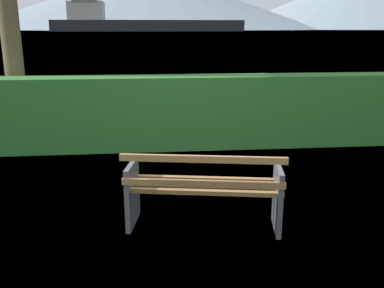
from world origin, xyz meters
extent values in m
plane|color=#567A38|center=(0.00, 0.00, 0.00)|extent=(1400.00, 1400.00, 0.00)
plane|color=#7A99A8|center=(0.00, 307.18, 0.00)|extent=(620.00, 620.00, 0.00)
cube|color=olive|center=(-0.03, -0.19, 0.45)|extent=(1.59, 0.35, 0.04)
cube|color=olive|center=(0.00, 0.00, 0.45)|extent=(1.59, 0.35, 0.04)
cube|color=olive|center=(0.03, 0.19, 0.45)|extent=(1.59, 0.35, 0.04)
cube|color=olive|center=(-0.05, -0.26, 0.57)|extent=(1.58, 0.33, 0.06)
cube|color=olive|center=(-0.06, -0.31, 0.84)|extent=(1.58, 0.33, 0.06)
cube|color=#4C4C51|center=(-0.75, 0.12, 0.34)|extent=(0.14, 0.51, 0.68)
cube|color=#4C4C51|center=(0.75, -0.16, 0.34)|extent=(0.14, 0.51, 0.68)
cube|color=#2D6B28|center=(0.00, 3.10, 0.62)|extent=(11.37, 0.61, 1.25)
cube|color=#232328|center=(0.31, 253.43, 3.16)|extent=(110.20, 15.46, 6.32)
cube|color=beige|center=(-34.94, 253.35, 11.37)|extent=(19.86, 13.72, 10.11)
cone|color=gray|center=(280.36, 564.83, 36.62)|extent=(350.29, 350.29, 73.24)
camera|label=1|loc=(-0.54, -4.11, 2.04)|focal=39.66mm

